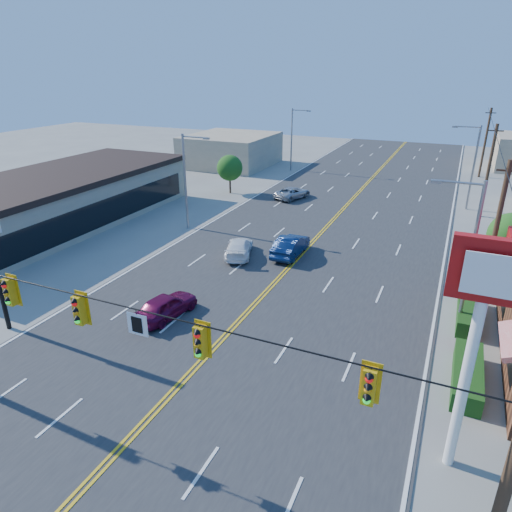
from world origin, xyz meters
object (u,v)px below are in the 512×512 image
at_px(car_blue, 291,246).
at_px(car_white, 239,248).
at_px(signal_span, 107,331).
at_px(car_silver, 292,193).
at_px(car_magenta, 166,307).
at_px(kfc_pylon, 480,314).

distance_m(car_blue, car_white, 3.81).
xyz_separation_m(signal_span, car_silver, (-5.78, 34.55, -4.27)).
bearing_deg(car_magenta, kfc_pylon, 172.71).
relative_size(car_blue, car_silver, 1.03).
relative_size(car_magenta, car_silver, 0.91).
bearing_deg(signal_span, car_magenta, 114.31).
bearing_deg(car_blue, car_magenta, 74.36).
height_order(signal_span, car_blue, signal_span).
xyz_separation_m(signal_span, car_blue, (-0.58, 19.71, -4.14)).
bearing_deg(car_blue, car_white, 25.59).
bearing_deg(car_silver, signal_span, 119.57).
bearing_deg(car_blue, signal_span, 91.93).
xyz_separation_m(signal_span, car_white, (-4.02, 18.08, -4.25)).
bearing_deg(car_white, car_silver, -103.36).
distance_m(signal_span, car_blue, 20.15).
height_order(car_white, car_silver, car_white).
distance_m(car_white, car_silver, 16.55).
distance_m(kfc_pylon, car_silver, 35.33).
height_order(signal_span, car_magenta, signal_span).
height_order(car_magenta, car_blue, car_blue).
height_order(car_magenta, car_silver, car_magenta).
xyz_separation_m(kfc_pylon, car_silver, (-16.90, 30.55, -5.43)).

